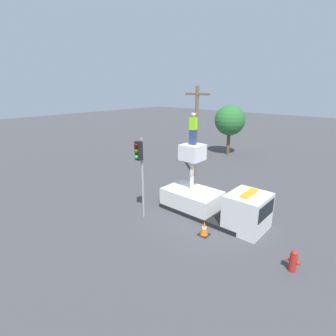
{
  "coord_description": "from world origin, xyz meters",
  "views": [
    {
      "loc": [
        7.53,
        -11.76,
        7.11
      ],
      "look_at": [
        -1.7,
        -1.29,
        2.74
      ],
      "focal_mm": 28.0,
      "sensor_mm": 36.0,
      "label": 1
    }
  ],
  "objects_px": {
    "traffic_light_pole": "(140,163)",
    "traffic_cone_curbside": "(204,229)",
    "worker": "(193,129)",
    "traffic_cone_rear": "(167,190)",
    "fire_hydrant": "(293,261)",
    "bucket_truck": "(213,202)",
    "tree_left_bg": "(230,120)",
    "utility_pole": "(196,129)"
  },
  "relations": [
    {
      "from": "traffic_light_pole",
      "to": "traffic_cone_curbside",
      "type": "height_order",
      "value": "traffic_light_pole"
    },
    {
      "from": "worker",
      "to": "traffic_cone_rear",
      "type": "bearing_deg",
      "value": 164.65
    },
    {
      "from": "fire_hydrant",
      "to": "bucket_truck",
      "type": "bearing_deg",
      "value": 159.5
    },
    {
      "from": "bucket_truck",
      "to": "tree_left_bg",
      "type": "xyz_separation_m",
      "value": [
        -6.45,
        13.34,
        2.81
      ]
    },
    {
      "from": "bucket_truck",
      "to": "traffic_light_pole",
      "type": "xyz_separation_m",
      "value": [
        -2.94,
        -2.73,
        2.36
      ]
    },
    {
      "from": "traffic_light_pole",
      "to": "fire_hydrant",
      "type": "bearing_deg",
      "value": 6.52
    },
    {
      "from": "tree_left_bg",
      "to": "traffic_light_pole",
      "type": "bearing_deg",
      "value": -77.67
    },
    {
      "from": "fire_hydrant",
      "to": "utility_pole",
      "type": "height_order",
      "value": "utility_pole"
    },
    {
      "from": "fire_hydrant",
      "to": "traffic_cone_rear",
      "type": "distance_m",
      "value": 9.38
    },
    {
      "from": "worker",
      "to": "utility_pole",
      "type": "distance_m",
      "value": 6.24
    },
    {
      "from": "traffic_cone_curbside",
      "to": "utility_pole",
      "type": "distance_m",
      "value": 9.73
    },
    {
      "from": "bucket_truck",
      "to": "worker",
      "type": "bearing_deg",
      "value": 180.0
    },
    {
      "from": "worker",
      "to": "traffic_cone_rear",
      "type": "height_order",
      "value": "worker"
    },
    {
      "from": "worker",
      "to": "traffic_cone_curbside",
      "type": "height_order",
      "value": "worker"
    },
    {
      "from": "tree_left_bg",
      "to": "utility_pole",
      "type": "height_order",
      "value": "utility_pole"
    },
    {
      "from": "fire_hydrant",
      "to": "traffic_cone_curbside",
      "type": "relative_size",
      "value": 1.3
    },
    {
      "from": "bucket_truck",
      "to": "tree_left_bg",
      "type": "bearing_deg",
      "value": 115.82
    },
    {
      "from": "worker",
      "to": "fire_hydrant",
      "type": "relative_size",
      "value": 1.86
    },
    {
      "from": "traffic_cone_curbside",
      "to": "tree_left_bg",
      "type": "bearing_deg",
      "value": 115.23
    },
    {
      "from": "tree_left_bg",
      "to": "traffic_cone_curbside",
      "type": "bearing_deg",
      "value": -64.77
    },
    {
      "from": "traffic_cone_rear",
      "to": "traffic_cone_curbside",
      "type": "relative_size",
      "value": 0.9
    },
    {
      "from": "fire_hydrant",
      "to": "traffic_cone_curbside",
      "type": "distance_m",
      "value": 4.16
    },
    {
      "from": "traffic_cone_rear",
      "to": "tree_left_bg",
      "type": "xyz_separation_m",
      "value": [
        -2.34,
        12.62,
        3.37
      ]
    },
    {
      "from": "traffic_cone_rear",
      "to": "traffic_light_pole",
      "type": "bearing_deg",
      "value": -71.14
    },
    {
      "from": "bucket_truck",
      "to": "worker",
      "type": "relative_size",
      "value": 3.5
    },
    {
      "from": "bucket_truck",
      "to": "utility_pole",
      "type": "bearing_deg",
      "value": 133.87
    },
    {
      "from": "bucket_truck",
      "to": "fire_hydrant",
      "type": "relative_size",
      "value": 6.52
    },
    {
      "from": "traffic_light_pole",
      "to": "worker",
      "type": "bearing_deg",
      "value": 62.37
    },
    {
      "from": "traffic_cone_rear",
      "to": "traffic_cone_curbside",
      "type": "distance_m",
      "value": 5.54
    },
    {
      "from": "traffic_cone_curbside",
      "to": "bucket_truck",
      "type": "bearing_deg",
      "value": 111.02
    },
    {
      "from": "worker",
      "to": "tree_left_bg",
      "type": "bearing_deg",
      "value": 110.33
    },
    {
      "from": "fire_hydrant",
      "to": "utility_pole",
      "type": "relative_size",
      "value": 0.13
    },
    {
      "from": "bucket_truck",
      "to": "worker",
      "type": "height_order",
      "value": "worker"
    },
    {
      "from": "worker",
      "to": "fire_hydrant",
      "type": "bearing_deg",
      "value": -15.95
    },
    {
      "from": "traffic_cone_rear",
      "to": "tree_left_bg",
      "type": "relative_size",
      "value": 0.12
    },
    {
      "from": "worker",
      "to": "fire_hydrant",
      "type": "distance_m",
      "value": 7.99
    },
    {
      "from": "worker",
      "to": "utility_pole",
      "type": "height_order",
      "value": "utility_pole"
    },
    {
      "from": "traffic_light_pole",
      "to": "utility_pole",
      "type": "bearing_deg",
      "value": 104.22
    },
    {
      "from": "traffic_light_pole",
      "to": "traffic_cone_curbside",
      "type": "xyz_separation_m",
      "value": [
        3.69,
        0.79,
        -2.88
      ]
    },
    {
      "from": "traffic_cone_rear",
      "to": "traffic_cone_curbside",
      "type": "bearing_deg",
      "value": -28.61
    },
    {
      "from": "tree_left_bg",
      "to": "utility_pole",
      "type": "bearing_deg",
      "value": -79.5
    },
    {
      "from": "bucket_truck",
      "to": "traffic_cone_rear",
      "type": "relative_size",
      "value": 9.41
    }
  ]
}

